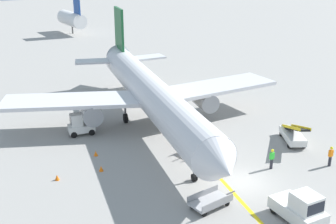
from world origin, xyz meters
The scene contains 15 objects.
ground_plane centered at (0.00, 0.00, 0.00)m, with size 300.00×300.00×0.00m, color gray.
taxi_line_yellow centered at (-0.08, 5.00, 0.00)m, with size 0.30×80.00×0.01m, color yellow.
airliner centered at (0.05, 13.79, 3.42)m, with size 27.91×34.91×10.10m.
pushback_tug centered at (-0.37, -5.88, 0.99)m, with size 2.20×3.75×2.20m.
baggage_tug_near_wing centered at (-6.83, 15.24, 0.93)m, with size 2.60×1.72×2.10m.
belt_loader_forward_hold centered at (8.84, 3.12, 0.78)m, with size 3.65×4.93×2.59m.
baggage_cart_loaded centered at (0.28, 6.05, 0.47)m, with size 3.84×2.03×0.94m.
baggage_cart_empty_trailing centered at (-4.15, -1.46, 0.47)m, with size 3.81×1.79×0.94m.
ground_crew_marshaller centered at (3.45, 0.43, 0.91)m, with size 0.36×0.24×1.70m.
ground_crew_wing_walker centered at (7.80, -1.76, 0.91)m, with size 0.36×0.24×1.70m.
safety_cone_nose_left centered at (-7.45, 10.15, 0.22)m, with size 0.36×0.36×0.44m, color orange.
safety_cone_nose_right centered at (-8.22, 7.34, 0.22)m, with size 0.36×0.36×0.44m, color orange.
safety_cone_wingtip_left centered at (-11.64, 7.79, 0.22)m, with size 0.36×0.36×0.44m, color orange.
safety_cone_wingtip_right centered at (6.77, 18.55, 0.22)m, with size 0.36×0.36×0.44m, color orange.
distant_aircraft_mid_left centered at (12.90, 69.04, 3.22)m, with size 3.00×10.10×8.80m.
Camera 1 is at (-20.26, -21.48, 16.16)m, focal length 46.52 mm.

